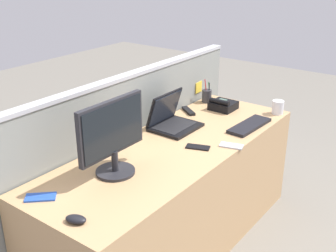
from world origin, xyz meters
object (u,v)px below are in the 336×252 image
object	(u,v)px
pen_cup	(207,96)
keyboard_main	(249,126)
computer_mouse_right_hand	(76,219)
laptop	(171,119)
desktop_monitor	(112,134)
desk_phone	(223,105)
coffee_mug	(278,107)
cell_phone_silver_slab	(231,146)
cell_phone_black_slab	(198,147)
cell_phone_blue_case	(41,197)
tv_remote	(188,111)

from	to	relation	value
pen_cup	keyboard_main	bearing A→B (deg)	-117.60
computer_mouse_right_hand	laptop	bearing A→B (deg)	-3.98
desktop_monitor	pen_cup	bearing A→B (deg)	9.41
desktop_monitor	desk_phone	distance (m)	1.24
coffee_mug	pen_cup	bearing A→B (deg)	99.50
laptop	cell_phone_silver_slab	xyz separation A→B (m)	(-0.03, -0.48, -0.05)
cell_phone_black_slab	coffee_mug	size ratio (longest dim) A/B	1.18
laptop	desk_phone	distance (m)	0.53
laptop	pen_cup	size ratio (longest dim) A/B	1.67
cell_phone_silver_slab	desk_phone	bearing A→B (deg)	18.82
desk_phone	pen_cup	world-z (taller)	pen_cup
computer_mouse_right_hand	cell_phone_blue_case	size ratio (longest dim) A/B	0.68
computer_mouse_right_hand	cell_phone_silver_slab	world-z (taller)	computer_mouse_right_hand
desktop_monitor	cell_phone_blue_case	world-z (taller)	desktop_monitor
cell_phone_silver_slab	tv_remote	xyz separation A→B (m)	(0.34, 0.55, 0.01)
laptop	cell_phone_black_slab	distance (m)	0.37
computer_mouse_right_hand	cell_phone_blue_case	world-z (taller)	computer_mouse_right_hand
cell_phone_blue_case	tv_remote	bearing A→B (deg)	-39.76
computer_mouse_right_hand	cell_phone_blue_case	xyz separation A→B (m)	(0.03, 0.29, -0.01)
tv_remote	laptop	bearing A→B (deg)	-133.48
tv_remote	cell_phone_black_slab	bearing A→B (deg)	-106.55
pen_cup	cell_phone_black_slab	bearing A→B (deg)	-151.61
cell_phone_black_slab	tv_remote	world-z (taller)	tv_remote
pen_cup	tv_remote	size ratio (longest dim) A/B	1.11
tv_remote	cell_phone_blue_case	bearing A→B (deg)	-142.45
desk_phone	cell_phone_blue_case	world-z (taller)	desk_phone
cell_phone_black_slab	computer_mouse_right_hand	bearing A→B (deg)	158.68
desk_phone	laptop	bearing A→B (deg)	168.49
desk_phone	tv_remote	world-z (taller)	desk_phone
cell_phone_blue_case	coffee_mug	bearing A→B (deg)	-57.64
tv_remote	coffee_mug	distance (m)	0.66
keyboard_main	cell_phone_blue_case	bearing A→B (deg)	167.23
desk_phone	pen_cup	bearing A→B (deg)	68.98
keyboard_main	desktop_monitor	bearing A→B (deg)	166.94
laptop	cell_phone_silver_slab	size ratio (longest dim) A/B	2.20
coffee_mug	computer_mouse_right_hand	bearing A→B (deg)	174.91
desktop_monitor	cell_phone_black_slab	xyz separation A→B (m)	(0.54, -0.20, -0.22)
computer_mouse_right_hand	desk_phone	bearing A→B (deg)	-12.18
tv_remote	cell_phone_silver_slab	bearing A→B (deg)	-87.68
computer_mouse_right_hand	cell_phone_blue_case	distance (m)	0.29
cell_phone_silver_slab	desktop_monitor	bearing A→B (deg)	136.97
keyboard_main	cell_phone_silver_slab	distance (m)	0.35
keyboard_main	pen_cup	bearing A→B (deg)	65.49
desk_phone	cell_phone_silver_slab	size ratio (longest dim) A/B	1.24
cell_phone_silver_slab	coffee_mug	xyz separation A→B (m)	(0.71, 0.00, 0.05)
computer_mouse_right_hand	cell_phone_blue_case	bearing A→B (deg)	64.21
laptop	desk_phone	xyz separation A→B (m)	(0.52, -0.11, -0.02)
pen_cup	coffee_mug	size ratio (longest dim) A/B	1.54
desktop_monitor	tv_remote	size ratio (longest dim) A/B	2.71
keyboard_main	coffee_mug	size ratio (longest dim) A/B	3.16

